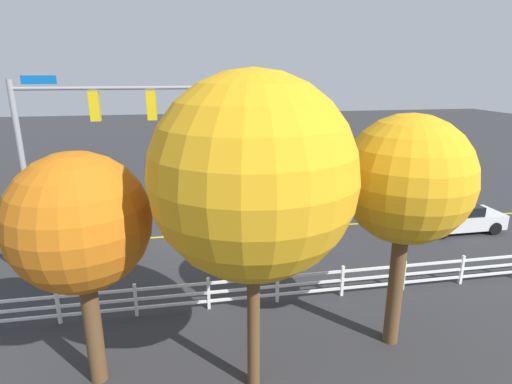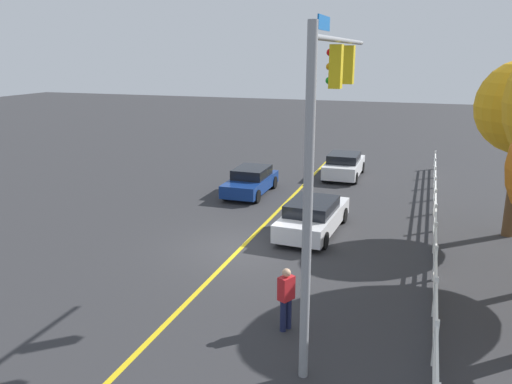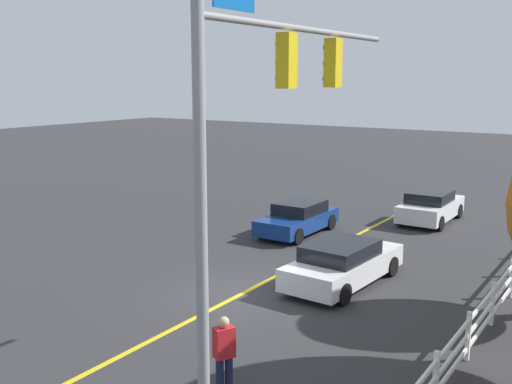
{
  "view_description": "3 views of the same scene",
  "coord_description": "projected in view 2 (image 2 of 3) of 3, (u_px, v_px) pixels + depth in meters",
  "views": [
    {
      "loc": [
        1.18,
        18.97,
        7.73
      ],
      "look_at": [
        -2.14,
        0.81,
        2.28
      ],
      "focal_mm": 28.86,
      "sensor_mm": 36.0,
      "label": 1
    },
    {
      "loc": [
        16.12,
        6.08,
        6.87
      ],
      "look_at": [
        -1.63,
        0.04,
        1.72
      ],
      "focal_mm": 35.57,
      "sensor_mm": 36.0,
      "label": 2
    },
    {
      "loc": [
        13.68,
        9.67,
        6.23
      ],
      "look_at": [
        -1.77,
        -0.6,
        2.74
      ],
      "focal_mm": 42.14,
      "sensor_mm": 36.0,
      "label": 3
    }
  ],
  "objects": [
    {
      "name": "car_1",
      "position": [
        344.0,
        165.0,
        28.86
      ],
      "size": [
        4.21,
        1.93,
        1.4
      ],
      "rotation": [
        0.0,
        0.0,
        3.14
      ],
      "color": "silver",
      "rests_on": "ground_plane"
    },
    {
      "name": "signal_assembly",
      "position": [
        327.0,
        126.0,
        11.37
      ],
      "size": [
        6.85,
        0.38,
        7.58
      ],
      "color": "gray",
      "rests_on": "ground_plane"
    },
    {
      "name": "white_rail_fence",
      "position": [
        435.0,
        227.0,
        18.94
      ],
      "size": [
        26.1,
        0.1,
        1.15
      ],
      "color": "white",
      "rests_on": "ground_plane"
    },
    {
      "name": "car_0",
      "position": [
        251.0,
        181.0,
        25.46
      ],
      "size": [
        4.16,
        1.84,
        1.31
      ],
      "rotation": [
        0.0,
        0.0,
        6.29
      ],
      "color": "navy",
      "rests_on": "ground_plane"
    },
    {
      "name": "lane_center_stripe",
      "position": [
        273.0,
        216.0,
        22.07
      ],
      "size": [
        28.0,
        0.16,
        0.01
      ],
      "primitive_type": "cube",
      "color": "gold",
      "rests_on": "ground_plane"
    },
    {
      "name": "pedestrian",
      "position": [
        286.0,
        296.0,
        12.8
      ],
      "size": [
        0.47,
        0.41,
        1.69
      ],
      "rotation": [
        0.0,
        0.0,
        4.24
      ],
      "color": "#191E3F",
      "rests_on": "ground_plane"
    },
    {
      "name": "ground_plane",
      "position": [
        241.0,
        249.0,
        18.42
      ],
      "size": [
        120.0,
        120.0,
        0.0
      ],
      "primitive_type": "plane",
      "color": "#2D2D30"
    },
    {
      "name": "car_2",
      "position": [
        313.0,
        216.0,
        19.93
      ],
      "size": [
        4.79,
        2.17,
        1.36
      ],
      "rotation": [
        0.0,
        0.0,
        3.08
      ],
      "color": "silver",
      "rests_on": "ground_plane"
    }
  ]
}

